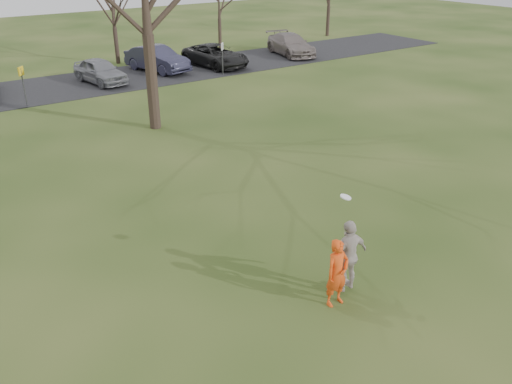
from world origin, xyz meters
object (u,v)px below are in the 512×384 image
at_px(car_4, 100,71).
at_px(car_5, 157,59).
at_px(car_6, 216,56).
at_px(player_defender, 337,273).
at_px(car_7, 291,45).
at_px(catching_play, 349,255).

relative_size(car_4, car_5, 0.87).
bearing_deg(car_6, car_4, 173.41).
xyz_separation_m(player_defender, car_4, (3.15, 24.14, -0.10)).
distance_m(car_5, car_7, 10.58).
height_order(car_5, car_6, car_5).
bearing_deg(car_7, car_4, -167.24).
bearing_deg(car_5, car_6, -27.67).
bearing_deg(car_6, catching_play, -120.97).
bearing_deg(car_4, car_6, -8.69).
height_order(car_4, car_5, car_5).
bearing_deg(catching_play, car_5, 74.70).
bearing_deg(car_7, player_defender, -114.49).
bearing_deg(player_defender, car_6, 65.20).
xyz_separation_m(player_defender, car_5, (7.33, 25.08, -0.02)).
relative_size(car_4, car_6, 0.81).
distance_m(car_4, catching_play, 24.11).
bearing_deg(player_defender, car_7, 53.85).
height_order(car_7, catching_play, catching_play).
bearing_deg(car_6, player_defender, -121.83).
xyz_separation_m(car_5, catching_play, (-6.81, -24.89, 0.22)).
bearing_deg(car_5, car_4, 177.67).
distance_m(player_defender, car_6, 26.67).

